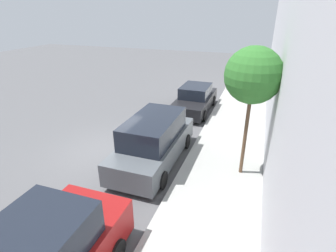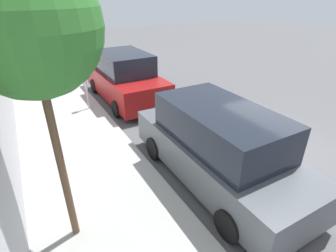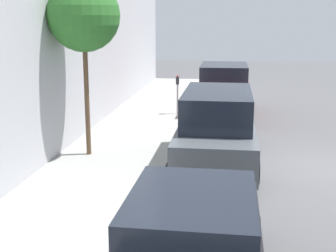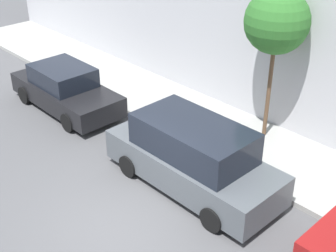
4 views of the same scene
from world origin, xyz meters
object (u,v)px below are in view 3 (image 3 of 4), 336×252
parked_suv_nearest (224,92)px  parking_meter_near (177,90)px  street_tree (84,16)px  parked_minivan_second (217,128)px  parked_sedan_third (192,251)px

parked_suv_nearest → parking_meter_near: (1.71, 0.54, 0.11)m
parked_suv_nearest → street_tree: 7.63m
parked_minivan_second → parking_meter_near: 5.79m
parked_suv_nearest → parked_minivan_second: size_ratio=0.98×
parking_meter_near → street_tree: (1.71, 5.69, 2.69)m
street_tree → parking_meter_near: bearing=-106.8°
parked_sedan_third → parking_meter_near: (1.55, -11.72, 0.31)m
parked_sedan_third → parking_meter_near: size_ratio=3.12×
parked_sedan_third → street_tree: 7.49m
parked_minivan_second → parked_sedan_third: 6.18m
parked_sedan_third → parking_meter_near: bearing=-82.5°
parked_minivan_second → parking_meter_near: bearing=-73.3°
street_tree → parked_minivan_second: bearing=-177.7°
parked_suv_nearest → parked_minivan_second: parked_suv_nearest is taller
parked_minivan_second → parked_suv_nearest: bearing=-90.5°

